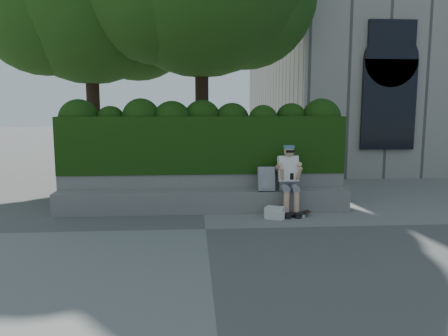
{
  "coord_description": "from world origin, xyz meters",
  "views": [
    {
      "loc": [
        -0.22,
        -7.51,
        2.16
      ],
      "look_at": [
        0.4,
        1.0,
        0.95
      ],
      "focal_mm": 35.0,
      "sensor_mm": 36.0,
      "label": 1
    }
  ],
  "objects": [
    {
      "name": "bench_ledge",
      "position": [
        0.0,
        1.25,
        0.23
      ],
      "size": [
        6.0,
        0.45,
        0.45
      ],
      "primitive_type": "cube",
      "color": "gray",
      "rests_on": "ground"
    },
    {
      "name": "backpack_ground",
      "position": [
        1.36,
        0.63,
        0.11
      ],
      "size": [
        0.43,
        0.39,
        0.23
      ],
      "primitive_type": "cube",
      "rotation": [
        0.0,
        0.0,
        -0.48
      ],
      "color": "silver",
      "rests_on": "ground"
    },
    {
      "name": "person",
      "position": [
        1.71,
        1.07,
        0.75
      ],
      "size": [
        0.4,
        0.76,
        1.38
      ],
      "color": "slate",
      "rests_on": "ground"
    },
    {
      "name": "skateboard",
      "position": [
        1.68,
        0.74,
        0.06
      ],
      "size": [
        0.74,
        0.26,
        0.08
      ],
      "rotation": [
        0.0,
        0.0,
        0.1
      ],
      "color": "black",
      "rests_on": "ground"
    },
    {
      "name": "hedge",
      "position": [
        0.0,
        1.95,
        1.35
      ],
      "size": [
        6.0,
        1.0,
        1.2
      ],
      "primitive_type": "cube",
      "color": "black",
      "rests_on": "planter_wall"
    },
    {
      "name": "planter_wall",
      "position": [
        0.0,
        1.73,
        0.38
      ],
      "size": [
        6.0,
        0.5,
        0.75
      ],
      "primitive_type": "cube",
      "color": "gray",
      "rests_on": "ground"
    },
    {
      "name": "ground",
      "position": [
        0.0,
        0.0,
        0.0
      ],
      "size": [
        80.0,
        80.0,
        0.0
      ],
      "primitive_type": "plane",
      "color": "slate",
      "rests_on": "ground"
    },
    {
      "name": "backpack_plaid",
      "position": [
        1.27,
        1.15,
        0.69
      ],
      "size": [
        0.34,
        0.19,
        0.49
      ],
      "primitive_type": "cube",
      "rotation": [
        0.0,
        0.0,
        -0.03
      ],
      "color": "#B5B6BA",
      "rests_on": "bench_ledge"
    }
  ]
}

